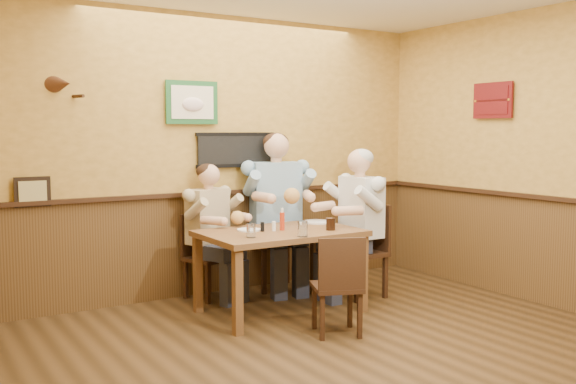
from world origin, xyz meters
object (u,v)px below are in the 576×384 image
Objects in this scene: chair_near_side at (337,284)px; water_glass_mid at (303,229)px; water_glass_left at (251,231)px; hot_sauce_bottle at (282,220)px; pepper_shaker at (262,227)px; chair_back_right at (276,240)px; diner_white_elder at (361,231)px; salt_shaker at (274,226)px; chair_right_end at (361,251)px; diner_blue_polo at (276,219)px; chair_back_left at (208,256)px; diner_tan_shirt at (208,238)px; cola_tumbler at (331,224)px; dining_table at (280,241)px.

water_glass_mid is at bearing -56.52° from chair_near_side.
hot_sauce_bottle is (0.43, 0.21, 0.03)m from water_glass_left.
water_glass_left is 1.41× the size of pepper_shaker.
chair_near_side is at bearing -51.12° from water_glass_left.
chair_back_right reaches higher than pepper_shaker.
diner_white_elder is 1.03m from salt_shaker.
chair_near_side is 0.90m from hot_sauce_bottle.
chair_right_end reaches higher than water_glass_mid.
chair_back_right is at bearing 0.00° from diner_blue_polo.
hot_sauce_bottle is (-0.39, -0.77, 0.33)m from chair_back_right.
chair_back_right reaches higher than chair_back_left.
chair_near_side is 0.68× the size of diner_tan_shirt.
water_glass_left is 0.40m from salt_shaker.
cola_tumbler is (0.75, -1.01, 0.39)m from chair_back_left.
hot_sauce_bottle reaches higher than chair_back_left.
chair_right_end is 8.44× the size of cola_tumbler.
pepper_shaker is at bearing -115.50° from diner_blue_polo.
chair_near_side is 0.89m from salt_shaker.
pepper_shaker is (-0.58, -0.75, 0.06)m from diner_blue_polo.
chair_right_end is 0.77× the size of diner_tan_shirt.
chair_right_end is 0.70× the size of diner_white_elder.
chair_right_end is 0.20m from diner_white_elder.
water_glass_left is at bearing -154.64° from hot_sauce_bottle.
water_glass_left is (-0.41, -0.20, 0.15)m from dining_table.
chair_back_right is 1.11× the size of chair_right_end.
water_glass_mid reaches higher than chair_back_left.
hot_sauce_bottle reaches higher than salt_shaker.
chair_back_right reaches higher than chair_near_side.
pepper_shaker is at bearing -87.87° from chair_right_end.
chair_right_end is 1.13× the size of chair_near_side.
pepper_shaker is (-0.15, 0.42, -0.03)m from water_glass_mid.
chair_back_right is 9.34× the size of cola_tumbler.
cola_tumbler is at bearing -1.76° from water_glass_left.
chair_near_side is 0.56× the size of diner_blue_polo.
diner_white_elder is (0.00, 0.00, 0.20)m from chair_right_end.
chair_back_right is at bearing -142.02° from chair_right_end.
diner_white_elder is 11.25× the size of water_glass_left.
salt_shaker is at bearing -86.39° from chair_right_end.
pepper_shaker is (-0.10, 0.03, -0.00)m from salt_shaker.
chair_back_right is 0.93m from diner_white_elder.
diner_white_elder reaches higher than salt_shaker.
chair_near_side reaches higher than dining_table.
water_glass_mid is (-0.43, -1.17, 0.09)m from diner_blue_polo.
cola_tumbler is (0.41, 0.17, -0.01)m from water_glass_mid.
chair_back_left is 0.90× the size of chair_right_end.
diner_tan_shirt is 1.51m from diner_white_elder.
salt_shaker is at bearing 96.98° from water_glass_mid.
diner_tan_shirt is (-0.77, 0.01, 0.09)m from chair_back_right.
cola_tumbler is (0.75, -1.01, 0.21)m from diner_tan_shirt.
dining_table is at bearing 25.79° from water_glass_left.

